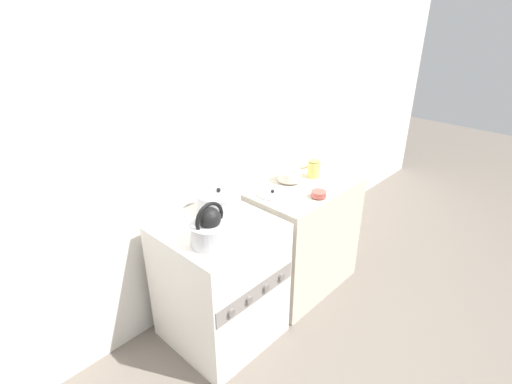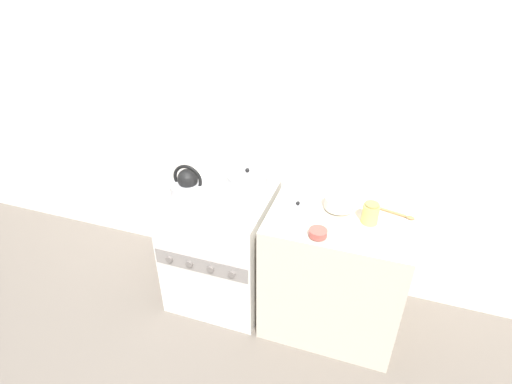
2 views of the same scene
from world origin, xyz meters
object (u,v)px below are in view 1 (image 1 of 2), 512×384
Objects in this scene: cooking_pot at (219,201)px; enamel_bowl at (290,175)px; stove at (220,282)px; storage_jar at (314,169)px; loose_pot_lid at (273,193)px; small_ceramic_bowl at (319,194)px; kettle at (211,229)px.

cooking_pot is 0.60m from enamel_bowl.
stove is 6.63× the size of storage_jar.
loose_pot_lid is at bearing -19.11° from cooking_pot.
small_ceramic_bowl is at bearing -19.36° from stove.
stove is 0.51m from cooking_pot.
small_ceramic_bowl is at bearing -138.11° from storage_jar.
small_ceramic_bowl is at bearing -8.72° from kettle.
kettle is at bearing -138.58° from cooking_pot.
enamel_bowl reaches higher than stove.
kettle reaches higher than storage_jar.
storage_jar is at bearing -4.12° from loose_pot_lid.
storage_jar is (1.06, 0.10, -0.01)m from kettle.
storage_jar is (0.92, -0.02, 0.49)m from stove.
stove is 0.88m from enamel_bowl.
loose_pot_lid is at bearing 175.88° from storage_jar.
small_ceramic_bowl is at bearing -35.29° from cooking_pot.
enamel_bowl is at bearing 4.62° from stove.
loose_pot_lid is at bearing -168.83° from enamel_bowl.
kettle is 0.98× the size of cooking_pot.
stove is at bearing -178.46° from loose_pot_lid.
kettle is at bearing -141.49° from stove.
enamel_bowl is at bearing 11.17° from loose_pot_lid.
loose_pot_lid is (-0.23, -0.05, -0.04)m from enamel_bowl.
kettle is at bearing 171.28° from small_ceramic_bowl.
stove is 3.02× the size of kettle.
storage_jar is 0.42m from loose_pot_lid.
storage_jar is (0.77, -0.15, 0.02)m from cooking_pot.
small_ceramic_bowl is at bearing -55.94° from loose_pot_lid.
enamel_bowl is (0.59, -0.08, 0.00)m from cooking_pot.
cooking_pot is at bearing 41.42° from kettle.
stove is 3.85× the size of loose_pot_lid.
cooking_pot reaches higher than stove.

